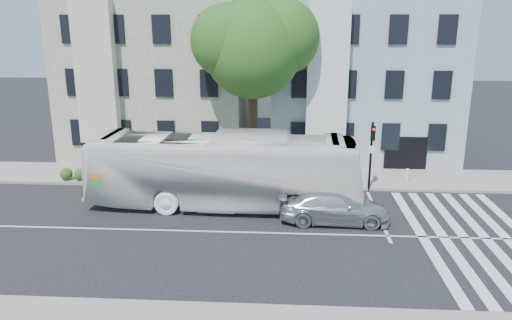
# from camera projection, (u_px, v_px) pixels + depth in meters

# --- Properties ---
(ground) EXTENTS (120.00, 120.00, 0.00)m
(ground) POSITION_uv_depth(u_px,v_px,m) (240.00, 232.00, 22.24)
(ground) COLOR black
(ground) RESTS_ON ground
(sidewalk_far) EXTENTS (80.00, 4.00, 0.15)m
(sidewalk_far) POSITION_uv_depth(u_px,v_px,m) (252.00, 177.00, 29.90)
(sidewalk_far) COLOR gray
(sidewalk_far) RESTS_ON ground
(building_left) EXTENTS (12.00, 10.00, 11.00)m
(building_left) POSITION_uv_depth(u_px,v_px,m) (161.00, 73.00, 35.58)
(building_left) COLOR gray
(building_left) RESTS_ON ground
(building_right) EXTENTS (12.00, 10.00, 11.00)m
(building_right) POSITION_uv_depth(u_px,v_px,m) (359.00, 74.00, 34.75)
(building_right) COLOR #8C9CA7
(building_right) RESTS_ON ground
(street_tree) EXTENTS (7.30, 5.90, 11.10)m
(street_tree) POSITION_uv_depth(u_px,v_px,m) (254.00, 44.00, 28.51)
(street_tree) COLOR #2D2116
(street_tree) RESTS_ON ground
(bus) EXTENTS (3.69, 13.71, 3.79)m
(bus) POSITION_uv_depth(u_px,v_px,m) (224.00, 170.00, 24.86)
(bus) COLOR white
(bus) RESTS_ON ground
(sedan) EXTENTS (2.17, 5.14, 1.48)m
(sedan) POSITION_uv_depth(u_px,v_px,m) (335.00, 207.00, 23.22)
(sedan) COLOR silver
(sedan) RESTS_ON ground
(hedge) EXTENTS (8.54, 1.89, 0.70)m
(hedge) POSITION_uv_depth(u_px,v_px,m) (138.00, 176.00, 28.69)
(hedge) COLOR #336721
(hedge) RESTS_ON sidewalk_far
(traffic_signal) EXTENTS (0.40, 0.52, 3.88)m
(traffic_signal) POSITION_uv_depth(u_px,v_px,m) (372.00, 147.00, 26.88)
(traffic_signal) COLOR black
(traffic_signal) RESTS_ON ground
(fire_hydrant) EXTENTS (0.42, 0.25, 0.74)m
(fire_hydrant) POSITION_uv_depth(u_px,v_px,m) (407.00, 174.00, 28.79)
(fire_hydrant) COLOR silver
(fire_hydrant) RESTS_ON sidewalk_far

